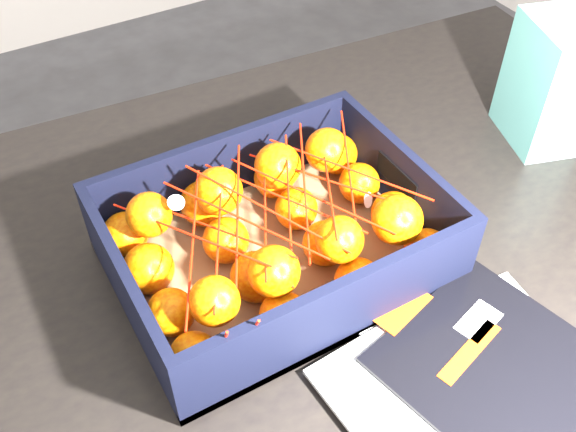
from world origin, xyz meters
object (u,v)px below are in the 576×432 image
magazine_stack (499,402)px  retail_carton (548,83)px  table (320,279)px  produce_crate (276,245)px

magazine_stack → retail_carton: size_ratio=1.85×
table → magazine_stack: size_ratio=3.61×
table → magazine_stack: bearing=-85.5°
produce_crate → retail_carton: bearing=3.5°
produce_crate → retail_carton: retail_carton is taller
table → produce_crate: bearing=-168.1°
produce_crate → magazine_stack: bearing=-70.1°
magazine_stack → produce_crate: size_ratio=0.91×
table → produce_crate: size_ratio=3.28×
magazine_stack → produce_crate: produce_crate is taller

